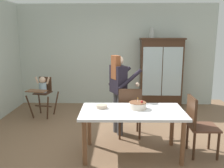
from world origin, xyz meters
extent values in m
plane|color=brown|center=(0.00, 0.00, 0.00)|extent=(6.24, 6.24, 0.00)
cube|color=beige|center=(0.00, 2.63, 1.35)|extent=(5.32, 0.06, 2.70)
cube|color=#422819|center=(1.20, 2.37, 0.89)|extent=(1.07, 0.42, 1.78)
cube|color=#422819|center=(1.20, 2.37, 1.80)|extent=(1.13, 0.48, 0.04)
cube|color=silver|center=(0.95, 2.15, 0.98)|extent=(0.48, 0.01, 1.24)
cube|color=silver|center=(1.45, 2.15, 0.98)|extent=(0.48, 0.01, 1.24)
cube|color=#422819|center=(1.20, 2.37, 0.98)|extent=(0.99, 0.36, 0.02)
cylinder|color=#B2B7B2|center=(0.93, 2.37, 1.93)|extent=(0.13, 0.13, 0.22)
cylinder|color=#B2B7B2|center=(0.93, 2.37, 2.06)|extent=(0.07, 0.07, 0.05)
cylinder|color=#422819|center=(-1.93, 1.29, 0.28)|extent=(0.16, 0.12, 0.56)
cylinder|color=#422819|center=(-1.49, 1.21, 0.28)|extent=(0.12, 0.16, 0.56)
cylinder|color=#422819|center=(-1.85, 1.72, 0.28)|extent=(0.12, 0.16, 0.56)
cylinder|color=#422819|center=(-1.42, 1.64, 0.28)|extent=(0.16, 0.12, 0.56)
cube|color=#422819|center=(-1.67, 1.46, 0.25)|extent=(0.42, 0.12, 0.02)
cube|color=#422819|center=(-1.67, 1.46, 0.57)|extent=(0.40, 0.40, 0.02)
cube|color=#422819|center=(-1.64, 1.62, 0.76)|extent=(0.31, 0.08, 0.34)
cube|color=brown|center=(-1.72, 1.20, 0.68)|extent=(0.48, 0.32, 0.02)
cylinder|color=#9EBCD1|center=(-1.67, 1.48, 0.70)|extent=(0.17, 0.17, 0.22)
sphere|color=beige|center=(-1.67, 1.48, 0.87)|extent=(0.15, 0.15, 0.15)
cylinder|color=beige|center=(-1.81, 1.51, 0.86)|extent=(0.10, 0.06, 0.17)
cylinder|color=beige|center=(-1.53, 1.46, 0.86)|extent=(0.10, 0.06, 0.17)
cylinder|color=#47474C|center=(0.14, 0.44, 0.41)|extent=(0.11, 0.11, 0.82)
cylinder|color=#47474C|center=(0.05, 0.59, 0.41)|extent=(0.11, 0.11, 0.82)
cube|color=black|center=(0.10, 0.51, 1.08)|extent=(0.35, 0.41, 0.52)
cube|color=white|center=(0.19, 0.56, 1.08)|extent=(0.04, 0.06, 0.49)
sphere|color=beige|center=(0.10, 0.51, 1.43)|extent=(0.19, 0.19, 0.19)
cube|color=brown|center=(0.05, 0.49, 1.31)|extent=(0.18, 0.22, 0.44)
cylinder|color=black|center=(0.31, 0.40, 1.10)|extent=(0.47, 0.29, 0.37)
sphere|color=beige|center=(0.45, 0.48, 0.99)|extent=(0.08, 0.08, 0.08)
cylinder|color=black|center=(0.12, 0.75, 1.10)|extent=(0.47, 0.29, 0.37)
sphere|color=beige|center=(0.26, 0.83, 0.99)|extent=(0.08, 0.08, 0.08)
cube|color=silver|center=(0.32, -0.34, 0.72)|extent=(1.65, 0.90, 0.04)
cylinder|color=brown|center=(-0.39, -0.69, 0.35)|extent=(0.07, 0.07, 0.70)
cylinder|color=brown|center=(1.05, -0.66, 0.35)|extent=(0.07, 0.07, 0.70)
cylinder|color=brown|center=(-0.41, -0.01, 0.35)|extent=(0.07, 0.07, 0.70)
cylinder|color=brown|center=(1.04, 0.02, 0.35)|extent=(0.07, 0.07, 0.70)
cylinder|color=beige|center=(0.41, -0.24, 0.79)|extent=(0.28, 0.28, 0.10)
cylinder|color=brown|center=(0.41, -0.24, 0.84)|extent=(0.27, 0.27, 0.01)
cylinder|color=#F2E5CC|center=(0.41, -0.24, 0.88)|extent=(0.01, 0.01, 0.06)
cone|color=yellow|center=(0.41, -0.24, 0.92)|extent=(0.02, 0.02, 0.02)
sphere|color=red|center=(0.48, -0.27, 0.87)|extent=(0.04, 0.04, 0.04)
cylinder|color=#C6AD93|center=(-0.17, -0.23, 0.77)|extent=(0.18, 0.18, 0.05)
cylinder|color=#422819|center=(0.48, 0.61, 0.23)|extent=(0.04, 0.04, 0.45)
cylinder|color=#422819|center=(0.11, 0.59, 0.23)|extent=(0.04, 0.04, 0.45)
cylinder|color=#422819|center=(0.50, 0.24, 0.23)|extent=(0.04, 0.04, 0.45)
cylinder|color=#422819|center=(0.13, 0.22, 0.23)|extent=(0.04, 0.04, 0.45)
cube|color=brown|center=(0.31, 0.42, 0.47)|extent=(0.46, 0.46, 0.03)
cube|color=#422819|center=(0.31, 0.22, 0.72)|extent=(0.42, 0.06, 0.48)
cylinder|color=#422819|center=(0.50, 0.22, 0.72)|extent=(0.03, 0.03, 0.48)
cylinder|color=#422819|center=(0.12, 0.21, 0.72)|extent=(0.03, 0.03, 0.48)
cylinder|color=#422819|center=(1.64, -0.49, 0.23)|extent=(0.04, 0.04, 0.45)
cylinder|color=#422819|center=(1.64, -0.12, 0.23)|extent=(0.04, 0.04, 0.45)
cylinder|color=#422819|center=(1.27, -0.49, 0.23)|extent=(0.04, 0.04, 0.45)
cylinder|color=#422819|center=(1.27, -0.12, 0.23)|extent=(0.04, 0.04, 0.45)
cube|color=brown|center=(1.46, -0.31, 0.47)|extent=(0.44, 0.44, 0.03)
cube|color=#422819|center=(1.26, -0.31, 0.72)|extent=(0.04, 0.42, 0.48)
cylinder|color=#422819|center=(1.26, -0.50, 0.72)|extent=(0.03, 0.03, 0.48)
cylinder|color=#422819|center=(1.25, -0.12, 0.72)|extent=(0.03, 0.03, 0.48)
camera|label=1|loc=(0.12, -4.04, 1.92)|focal=39.38mm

